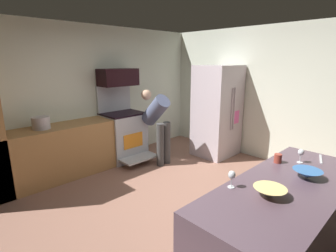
% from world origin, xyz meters
% --- Properties ---
extents(ground_plane, '(5.20, 4.80, 0.02)m').
position_xyz_m(ground_plane, '(0.00, 0.00, -0.01)').
color(ground_plane, '#8A6050').
extents(wall_back, '(5.20, 0.12, 2.60)m').
position_xyz_m(wall_back, '(0.00, 2.34, 1.30)').
color(wall_back, silver).
rests_on(wall_back, ground).
extents(wall_right, '(0.12, 4.80, 2.60)m').
position_xyz_m(wall_right, '(2.54, 0.00, 1.30)').
color(wall_right, silver).
rests_on(wall_right, ground).
extents(lower_cabinet_run, '(2.40, 0.60, 0.90)m').
position_xyz_m(lower_cabinet_run, '(-0.90, 1.98, 0.45)').
color(lower_cabinet_run, '#A57543').
rests_on(lower_cabinet_run, ground).
extents(oven_range, '(0.76, 0.99, 1.47)m').
position_xyz_m(oven_range, '(0.47, 1.97, 0.51)').
color(oven_range, '#B2B6BD').
rests_on(oven_range, ground).
extents(microwave, '(0.74, 0.38, 0.33)m').
position_xyz_m(microwave, '(0.47, 2.06, 1.64)').
color(microwave, black).
rests_on(microwave, oven_range).
extents(refrigerator, '(0.85, 0.75, 1.86)m').
position_xyz_m(refrigerator, '(2.03, 0.82, 0.93)').
color(refrigerator, '#C1B3BC').
rests_on(refrigerator, ground).
extents(person_cook, '(0.31, 0.69, 1.40)m').
position_xyz_m(person_cook, '(0.84, 1.34, 0.84)').
color(person_cook, '#404040').
rests_on(person_cook, ground).
extents(counter_island, '(2.08, 0.80, 0.90)m').
position_xyz_m(counter_island, '(-0.15, -1.50, 0.45)').
color(counter_island, '#54404B').
rests_on(counter_island, ground).
extents(mixing_bowl_large, '(0.26, 0.26, 0.08)m').
position_xyz_m(mixing_bowl_large, '(-0.48, -1.48, 0.94)').
color(mixing_bowl_large, '#E9CF7A').
rests_on(mixing_bowl_large, counter_island).
extents(mixing_bowl_small, '(0.26, 0.26, 0.08)m').
position_xyz_m(mixing_bowl_small, '(0.09, -1.57, 0.94)').
color(mixing_bowl_small, '#3669A9').
rests_on(mixing_bowl_small, counter_island).
extents(wine_glass_near, '(0.06, 0.06, 0.15)m').
position_xyz_m(wine_glass_near, '(0.43, -1.39, 1.01)').
color(wine_glass_near, silver).
rests_on(wine_glass_near, counter_island).
extents(wine_glass_mid, '(0.06, 0.06, 0.15)m').
position_xyz_m(wine_glass_mid, '(-0.57, -1.18, 1.01)').
color(wine_glass_mid, silver).
rests_on(wine_glass_mid, counter_island).
extents(mug_tea, '(0.08, 0.08, 0.10)m').
position_xyz_m(mug_tea, '(0.26, -1.22, 0.95)').
color(mug_tea, '#973A2C').
rests_on(mug_tea, counter_island).
extents(knife_chef, '(0.29, 0.11, 0.01)m').
position_xyz_m(knife_chef, '(0.70, -1.51, 0.90)').
color(knife_chef, '#B7BABF').
rests_on(knife_chef, counter_island).
extents(stock_pot, '(0.27, 0.27, 0.20)m').
position_xyz_m(stock_pot, '(-1.05, 1.98, 1.00)').
color(stock_pot, '#B8B1B7').
rests_on(stock_pot, lower_cabinet_run).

